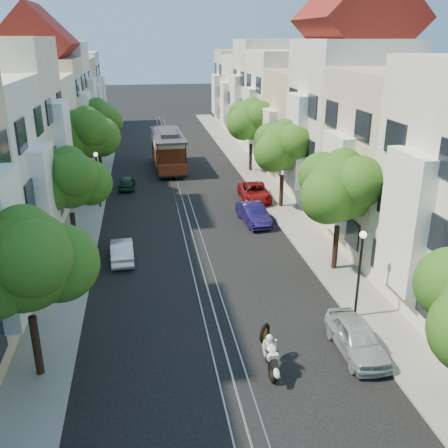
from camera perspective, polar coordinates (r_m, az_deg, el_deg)
name	(u,v)px	position (r m, az deg, el deg)	size (l,w,h in m)	color
ground	(178,183)	(44.49, -5.29, 4.70)	(200.00, 200.00, 0.00)	black
sidewalk_east	(258,179)	(45.51, 3.88, 5.18)	(2.50, 80.00, 0.12)	gray
sidewalk_west	(94,186)	(44.59, -14.65, 4.23)	(2.50, 80.00, 0.12)	gray
rail_left	(172,183)	(44.45, -6.00, 4.67)	(0.06, 80.00, 0.02)	gray
rail_slot	(178,183)	(44.48, -5.29, 4.71)	(0.06, 80.00, 0.02)	gray
rail_right	(184,183)	(44.52, -4.59, 4.75)	(0.06, 80.00, 0.02)	gray
lane_line	(178,183)	(44.48, -5.29, 4.70)	(0.08, 80.00, 0.01)	tan
townhouses_east	(310,121)	(45.63, 9.84, 11.56)	(7.75, 72.00, 12.00)	beige
townhouses_west	(30,129)	(44.13, -21.31, 10.04)	(7.75, 72.00, 11.76)	silver
tree_e_b	(342,188)	(26.79, 13.31, 4.05)	(4.93, 4.08, 6.68)	black
tree_e_c	(284,147)	(36.90, 6.88, 8.70)	(4.84, 3.99, 6.52)	black
tree_e_d	(252,120)	(47.35, 3.21, 11.75)	(5.01, 4.16, 6.85)	black
tree_w_a	(25,263)	(18.74, -21.76, -4.14)	(4.93, 4.08, 6.68)	black
tree_w_b	(69,181)	(30.01, -17.25, 4.77)	(4.72, 3.87, 6.27)	black
tree_w_c	(86,134)	(40.53, -15.46, 9.85)	(5.13, 4.28, 7.09)	black
tree_w_d	(97,119)	(51.42, -14.28, 11.57)	(4.84, 3.99, 6.52)	black
lamp_east	(360,262)	(22.79, 15.32, -4.17)	(0.32, 0.32, 4.16)	black
lamp_west	(97,171)	(38.02, -14.29, 5.84)	(0.32, 0.32, 4.16)	black
sportbike_rider	(270,352)	(19.54, 5.24, -14.34)	(0.60, 2.05, 1.77)	black
cable_car	(168,148)	(48.97, -6.43, 8.61)	(3.12, 9.14, 3.48)	black
parked_car_e_near	(357,338)	(21.42, 14.95, -12.46)	(1.59, 3.96, 1.35)	#9EA5A9
parked_car_e_mid	(253,214)	(34.47, 3.38, 1.19)	(1.44, 4.13, 1.36)	#100B3B
parked_car_e_far	(255,192)	(39.37, 3.51, 3.64)	(2.20, 4.77, 1.33)	maroon
parked_car_w_mid	(122,251)	(29.30, -11.58, -3.00)	(1.25, 3.59, 1.18)	white
parked_car_w_far	(127,183)	(43.19, -11.05, 4.67)	(1.29, 3.22, 1.10)	#14331F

